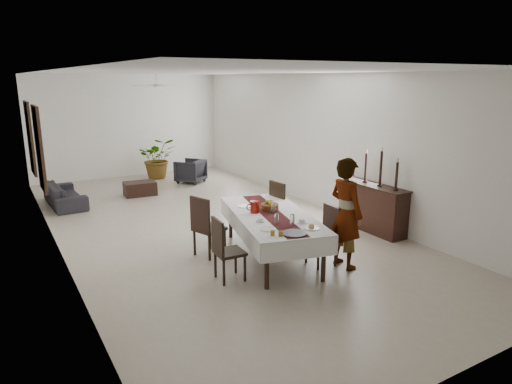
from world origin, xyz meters
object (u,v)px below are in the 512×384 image
red_pitcher (255,207)px  woman (346,213)px  sofa (65,195)px  sideboard_body (372,208)px  dining_table_top (272,216)px

red_pitcher → woman: bearing=-48.7°
red_pitcher → sofa: 5.81m
woman → sideboard_body: 2.15m
dining_table_top → sideboard_body: (2.59, 0.18, -0.29)m
dining_table_top → woman: bearing=-35.2°
woman → sideboard_body: woman is taller
sideboard_body → sofa: (-5.19, 5.30, -0.20)m
dining_table_top → sideboard_body: bearing=18.3°
sideboard_body → sofa: bearing=134.4°
sideboard_body → sofa: sideboard_body is taller
red_pitcher → sideboard_body: (2.80, -0.04, -0.43)m
red_pitcher → sideboard_body: bearing=-0.8°
sideboard_body → sofa: size_ratio=0.85×
sofa → dining_table_top: bearing=-157.1°
sideboard_body → red_pitcher: bearing=179.2°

